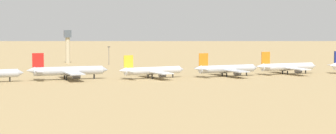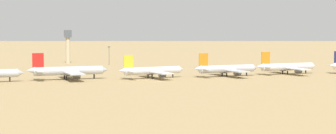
# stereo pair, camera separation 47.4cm
# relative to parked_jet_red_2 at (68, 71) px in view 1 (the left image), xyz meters

# --- Properties ---
(ground) EXTENTS (4000.00, 4000.00, 0.00)m
(ground) POSITION_rel_parked_jet_red_2_xyz_m (42.44, -23.24, -4.71)
(ground) COLOR tan
(ridge_center) EXTENTS (313.53, 222.11, 63.13)m
(ridge_center) POSITION_rel_parked_jet_red_2_xyz_m (11.52, 939.39, 26.86)
(ridge_center) COLOR slate
(ridge_center) RESTS_ON ground
(ridge_east) EXTENTS (332.95, 233.69, 135.81)m
(ridge_east) POSITION_rel_parked_jet_red_2_xyz_m (382.02, 937.79, 63.19)
(ridge_east) COLOR slate
(ridge_east) RESTS_ON ground
(ridge_far_east) EXTENTS (312.55, 299.19, 60.54)m
(ridge_far_east) POSITION_rel_parked_jet_red_2_xyz_m (599.85, 999.11, 25.56)
(ridge_far_east) COLOR slate
(ridge_far_east) RESTS_ON ground
(parked_jet_red_2) EXTENTS (43.53, 36.73, 14.37)m
(parked_jet_red_2) POSITION_rel_parked_jet_red_2_xyz_m (0.00, 0.00, 0.00)
(parked_jet_red_2) COLOR silver
(parked_jet_red_2) RESTS_ON ground
(parked_jet_yellow_3) EXTENTS (38.77, 33.17, 12.88)m
(parked_jet_yellow_3) POSITION_rel_parked_jet_red_2_xyz_m (44.56, -4.91, -0.49)
(parked_jet_yellow_3) COLOR silver
(parked_jet_yellow_3) RESTS_ON ground
(parked_jet_orange_4) EXTENTS (40.44, 34.39, 13.37)m
(parked_jet_orange_4) POSITION_rel_parked_jet_red_2_xyz_m (87.14, -5.40, -0.33)
(parked_jet_orange_4) COLOR silver
(parked_jet_orange_4) RESTS_ON ground
(parked_jet_orange_5) EXTENTS (40.54, 34.35, 13.39)m
(parked_jet_orange_5) POSITION_rel_parked_jet_red_2_xyz_m (126.76, -0.42, -0.32)
(parked_jet_orange_5) COLOR silver
(parked_jet_orange_5) RESTS_ON ground
(control_tower) EXTENTS (5.20, 5.20, 24.64)m
(control_tower) POSITION_rel_parked_jet_red_2_xyz_m (14.83, 130.54, 10.16)
(control_tower) COLOR #C6B793
(control_tower) RESTS_ON ground
(light_pole_west) EXTENTS (1.80, 0.50, 13.13)m
(light_pole_west) POSITION_rel_parked_jet_red_2_xyz_m (41.27, 106.77, 3.02)
(light_pole_west) COLOR #59595E
(light_pole_west) RESTS_ON ground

